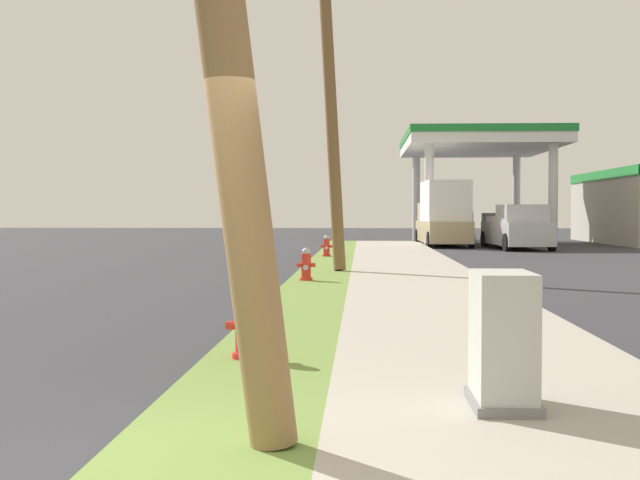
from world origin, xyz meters
name	(u,v)px	position (x,y,z in m)	size (l,w,h in m)	color
fire_hydrant_nearest	(246,328)	(0.46, 4.01, 0.45)	(0.42, 0.37, 0.74)	red
fire_hydrant_second	(306,266)	(0.43, 14.12, 0.45)	(0.42, 0.38, 0.74)	red
fire_hydrant_third	(327,247)	(0.46, 24.31, 0.45)	(0.42, 0.37, 0.74)	red
utility_pole_midground	(331,103)	(0.85, 17.84, 4.57)	(1.05, 2.11, 8.75)	brown
utility_cabinet	(503,345)	(2.81, 1.91, 0.62)	(0.51, 0.85, 1.08)	slate
gas_station_canopy	(623,194)	(15.34, 40.20, 2.57)	(16.66, 12.44, 5.73)	silver
car_navy_by_near_pump	(446,229)	(6.11, 40.15, 0.72)	(2.00, 4.53, 1.57)	navy
truck_silver_at_forecourt	(517,229)	(8.53, 32.94, 0.91)	(2.48, 5.53, 1.97)	#BCBCC1
truck_tan_on_apron	(443,215)	(5.60, 36.13, 1.49)	(2.34, 6.47, 3.11)	tan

